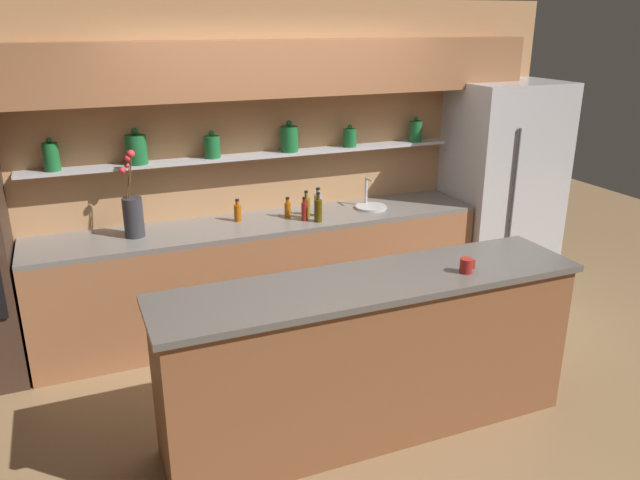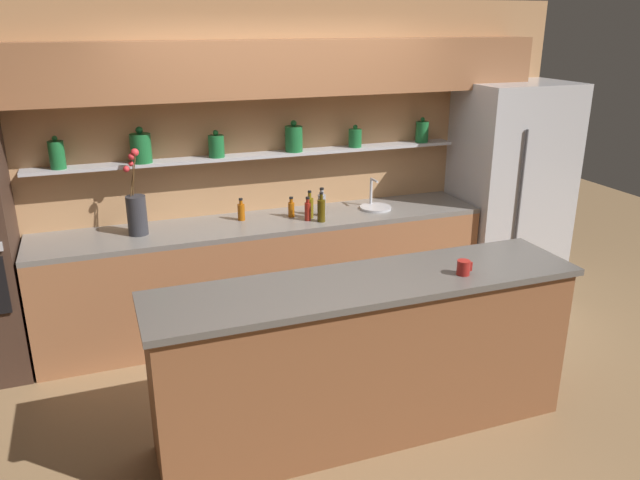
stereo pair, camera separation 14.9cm
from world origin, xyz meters
name	(u,v)px [view 2 (the right image)]	position (x,y,z in m)	size (l,w,h in m)	color
ground_plane	(343,398)	(0.00, 0.00, 0.00)	(12.00, 12.00, 0.00)	olive
back_wall_unit	(273,135)	(0.00, 1.53, 1.55)	(5.20, 0.44, 2.60)	tan
back_counter_unit	(267,274)	(-0.17, 1.24, 0.46)	(3.61, 0.62, 0.92)	#99603D
island_counter	(366,357)	(0.00, -0.35, 0.51)	(2.59, 0.61, 1.02)	brown
refrigerator	(509,191)	(2.13, 1.20, 0.97)	(0.95, 0.73, 1.93)	#B7B7BC
flower_vase	(137,211)	(-1.15, 1.26, 1.10)	(0.15, 0.16, 0.64)	#2D2D33
sink_fixture	(375,206)	(0.80, 1.25, 0.95)	(0.27, 0.27, 0.25)	#B7B7BC
bottle_oil_0	(310,207)	(0.19, 1.19, 1.01)	(0.06, 0.06, 0.23)	brown
bottle_sauce_1	(241,211)	(-0.35, 1.33, 0.99)	(0.06, 0.06, 0.18)	#9E4C0A
bottle_sauce_2	(291,209)	(0.06, 1.27, 0.99)	(0.05, 0.05, 0.17)	#9E4C0A
bottle_oil_3	(321,210)	(0.24, 1.07, 1.02)	(0.06, 0.06, 0.24)	#47380A
bottle_spirit_4	(322,204)	(0.30, 1.22, 1.02)	(0.06, 0.06, 0.24)	gray
bottle_sauce_5	(308,210)	(0.15, 1.14, 1.00)	(0.05, 0.05, 0.19)	maroon
coffee_mug	(464,268)	(0.56, -0.47, 1.06)	(0.10, 0.08, 0.09)	maroon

